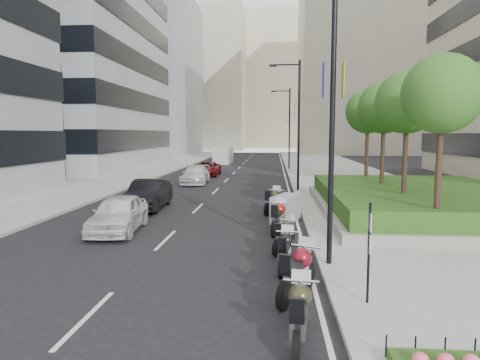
# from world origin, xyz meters

# --- Properties ---
(ground) EXTENTS (160.00, 160.00, 0.00)m
(ground) POSITION_xyz_m (0.00, 0.00, 0.00)
(ground) COLOR black
(ground) RESTS_ON ground
(sidewalk_right) EXTENTS (10.00, 100.00, 0.15)m
(sidewalk_right) POSITION_xyz_m (9.00, 30.00, 0.07)
(sidewalk_right) COLOR #9E9B93
(sidewalk_right) RESTS_ON ground
(sidewalk_left) EXTENTS (8.00, 100.00, 0.15)m
(sidewalk_left) POSITION_xyz_m (-12.00, 30.00, 0.07)
(sidewalk_left) COLOR #9E9B93
(sidewalk_left) RESTS_ON ground
(lane_edge) EXTENTS (0.12, 100.00, 0.01)m
(lane_edge) POSITION_xyz_m (3.70, 30.00, 0.01)
(lane_edge) COLOR silver
(lane_edge) RESTS_ON ground
(lane_centre) EXTENTS (0.12, 100.00, 0.01)m
(lane_centre) POSITION_xyz_m (-1.50, 30.00, 0.01)
(lane_centre) COLOR silver
(lane_centre) RESTS_ON ground
(building_grey_far) EXTENTS (22.00, 26.00, 30.00)m
(building_grey_far) POSITION_xyz_m (-24.00, 70.00, 15.00)
(building_grey_far) COLOR gray
(building_grey_far) RESTS_ON ground
(building_cream_right) EXTENTS (28.00, 24.00, 36.00)m
(building_cream_right) POSITION_xyz_m (22.00, 80.00, 18.00)
(building_cream_right) COLOR #B7AD93
(building_cream_right) RESTS_ON ground
(building_cream_left) EXTENTS (26.00, 24.00, 34.00)m
(building_cream_left) POSITION_xyz_m (-18.00, 100.00, 17.00)
(building_cream_left) COLOR #B7AD93
(building_cream_left) RESTS_ON ground
(building_cream_centre) EXTENTS (30.00, 24.00, 38.00)m
(building_cream_centre) POSITION_xyz_m (2.00, 120.00, 19.00)
(building_cream_centre) COLOR #B7AD93
(building_cream_centre) RESTS_ON ground
(planter) EXTENTS (10.00, 14.00, 0.40)m
(planter) POSITION_xyz_m (10.00, 10.00, 0.35)
(planter) COLOR gray
(planter) RESTS_ON sidewalk_right
(hedge) EXTENTS (9.40, 13.40, 0.80)m
(hedge) POSITION_xyz_m (10.00, 10.00, 0.95)
(hedge) COLOR #284F16
(hedge) RESTS_ON planter
(tree_0) EXTENTS (2.80, 2.80, 6.30)m
(tree_0) POSITION_xyz_m (8.50, 4.00, 5.42)
(tree_0) COLOR #332319
(tree_0) RESTS_ON planter
(tree_1) EXTENTS (2.80, 2.80, 6.30)m
(tree_1) POSITION_xyz_m (8.50, 8.00, 5.42)
(tree_1) COLOR #332319
(tree_1) RESTS_ON planter
(tree_2) EXTENTS (2.80, 2.80, 6.30)m
(tree_2) POSITION_xyz_m (8.50, 12.00, 5.42)
(tree_2) COLOR #332319
(tree_2) RESTS_ON planter
(tree_3) EXTENTS (2.80, 2.80, 6.30)m
(tree_3) POSITION_xyz_m (8.50, 16.00, 5.42)
(tree_3) COLOR #332319
(tree_3) RESTS_ON planter
(lamp_post_0) EXTENTS (2.34, 0.45, 9.00)m
(lamp_post_0) POSITION_xyz_m (4.14, 1.00, 5.07)
(lamp_post_0) COLOR black
(lamp_post_0) RESTS_ON ground
(lamp_post_1) EXTENTS (2.34, 0.45, 9.00)m
(lamp_post_1) POSITION_xyz_m (4.14, 18.00, 5.07)
(lamp_post_1) COLOR black
(lamp_post_1) RESTS_ON ground
(lamp_post_2) EXTENTS (2.34, 0.45, 9.00)m
(lamp_post_2) POSITION_xyz_m (4.14, 36.00, 5.07)
(lamp_post_2) COLOR black
(lamp_post_2) RESTS_ON ground
(parking_sign) EXTENTS (0.06, 0.32, 2.50)m
(parking_sign) POSITION_xyz_m (4.80, -2.00, 1.46)
(parking_sign) COLOR black
(parking_sign) RESTS_ON ground
(motorcycle_0) EXTENTS (0.73, 2.19, 1.09)m
(motorcycle_0) POSITION_xyz_m (3.12, -3.75, 0.58)
(motorcycle_0) COLOR black
(motorcycle_0) RESTS_ON ground
(motorcycle_1) EXTENTS (1.16, 2.23, 1.19)m
(motorcycle_1) POSITION_xyz_m (3.23, -1.38, 0.63)
(motorcycle_1) COLOR black
(motorcycle_1) RESTS_ON ground
(motorcycle_2) EXTENTS (0.71, 2.12, 1.06)m
(motorcycle_2) POSITION_xyz_m (2.97, 0.80, 0.57)
(motorcycle_2) COLOR black
(motorcycle_2) RESTS_ON ground
(motorcycle_3) EXTENTS (0.94, 1.94, 1.02)m
(motorcycle_3) POSITION_xyz_m (3.00, 2.83, 0.54)
(motorcycle_3) COLOR black
(motorcycle_3) RESTS_ON ground
(motorcycle_4) EXTENTS (0.81, 2.32, 1.17)m
(motorcycle_4) POSITION_xyz_m (2.82, 5.63, 0.62)
(motorcycle_4) COLOR black
(motorcycle_4) RESTS_ON ground
(motorcycle_5) EXTENTS (1.51, 2.19, 1.23)m
(motorcycle_5) POSITION_xyz_m (3.18, 7.76, 0.62)
(motorcycle_5) COLOR black
(motorcycle_5) RESTS_ON ground
(motorcycle_6) EXTENTS (1.00, 2.22, 1.15)m
(motorcycle_6) POSITION_xyz_m (2.58, 9.96, 0.61)
(motorcycle_6) COLOR black
(motorcycle_6) RESTS_ON ground
(car_a) EXTENTS (2.16, 4.62, 1.53)m
(car_a) POSITION_xyz_m (-3.78, 5.20, 0.76)
(car_a) COLOR silver
(car_a) RESTS_ON ground
(car_b) EXTENTS (1.83, 4.86, 1.58)m
(car_b) POSITION_xyz_m (-4.11, 10.55, 0.79)
(car_b) COLOR black
(car_b) RESTS_ON ground
(car_c) EXTENTS (2.20, 5.00, 1.43)m
(car_c) POSITION_xyz_m (-3.73, 22.33, 0.71)
(car_c) COLOR silver
(car_c) RESTS_ON ground
(car_d) EXTENTS (2.33, 4.98, 1.38)m
(car_d) POSITION_xyz_m (-3.82, 28.94, 0.69)
(car_d) COLOR maroon
(car_d) RESTS_ON ground
(delivery_van) EXTENTS (2.30, 5.33, 2.19)m
(delivery_van) POSITION_xyz_m (-4.23, 45.48, 1.02)
(delivery_van) COLOR silver
(delivery_van) RESTS_ON ground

